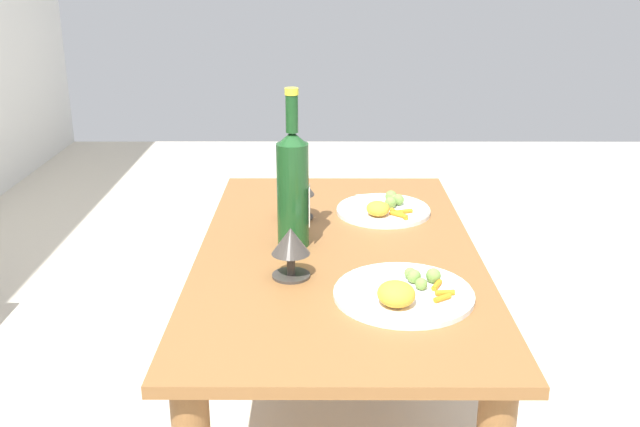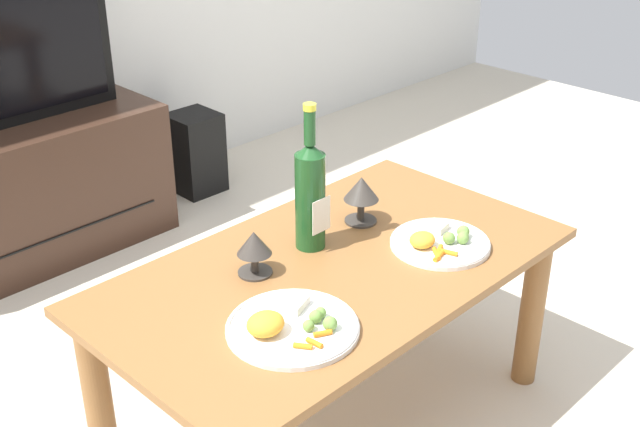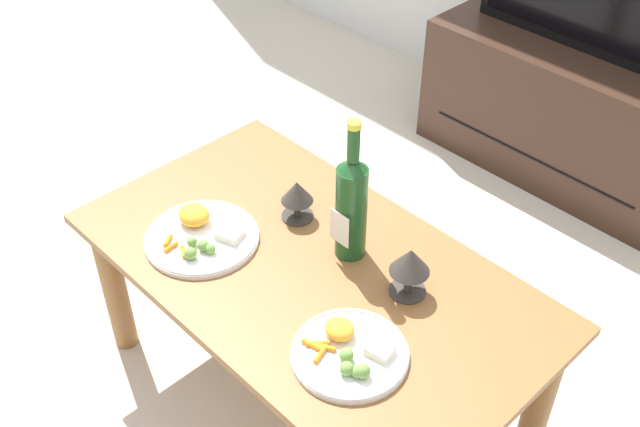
# 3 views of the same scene
# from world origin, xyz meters

# --- Properties ---
(ground_plane) EXTENTS (6.40, 6.40, 0.00)m
(ground_plane) POSITION_xyz_m (0.00, 0.00, 0.00)
(ground_plane) COLOR beige
(dining_table) EXTENTS (1.22, 0.68, 0.51)m
(dining_table) POSITION_xyz_m (0.00, 0.00, 0.42)
(dining_table) COLOR brown
(dining_table) RESTS_ON ground_plane
(tv_stand) EXTENTS (1.08, 0.45, 0.52)m
(tv_stand) POSITION_xyz_m (-0.14, 1.48, 0.26)
(tv_stand) COLOR #382319
(tv_stand) RESTS_ON ground_plane
(wine_bottle) EXTENTS (0.08, 0.08, 0.39)m
(wine_bottle) POSITION_xyz_m (0.03, 0.11, 0.67)
(wine_bottle) COLOR #19471E
(wine_bottle) RESTS_ON dining_table
(goblet_left) EXTENTS (0.09, 0.09, 0.12)m
(goblet_left) POSITION_xyz_m (-0.16, 0.11, 0.59)
(goblet_left) COLOR #38332D
(goblet_left) RESTS_ON dining_table
(goblet_right) EXTENTS (0.10, 0.10, 0.14)m
(goblet_right) POSITION_xyz_m (0.22, 0.11, 0.60)
(goblet_right) COLOR #38332D
(goblet_right) RESTS_ON dining_table
(dinner_plate_left) EXTENTS (0.30, 0.30, 0.06)m
(dinner_plate_left) POSITION_xyz_m (-0.27, -0.13, 0.52)
(dinner_plate_left) COLOR white
(dinner_plate_left) RESTS_ON dining_table
(dinner_plate_right) EXTENTS (0.26, 0.26, 0.05)m
(dinner_plate_right) POSITION_xyz_m (0.27, -0.13, 0.52)
(dinner_plate_right) COLOR white
(dinner_plate_right) RESTS_ON dining_table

